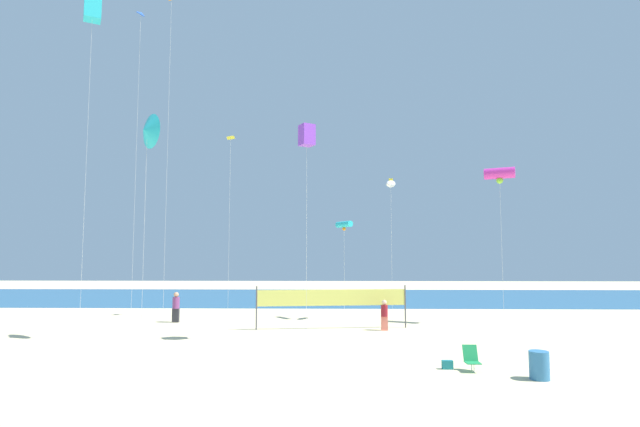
{
  "coord_description": "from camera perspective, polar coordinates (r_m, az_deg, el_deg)",
  "views": [
    {
      "loc": [
        0.9,
        -15.21,
        4.18
      ],
      "look_at": [
        0.25,
        11.83,
        6.47
      ],
      "focal_mm": 26.96,
      "sensor_mm": 36.0,
      "label": 1
    }
  ],
  "objects": [
    {
      "name": "ground_plane",
      "position": [
        15.8,
        -2.07,
        -20.17
      ],
      "size": [
        120.0,
        120.0,
        0.0
      ],
      "primitive_type": "plane",
      "color": "beige"
    },
    {
      "name": "ocean_band",
      "position": [
        47.45,
        0.28,
        -9.89
      ],
      "size": [
        120.0,
        20.0,
        0.01
      ],
      "primitive_type": "cube",
      "color": "#28608C",
      "rests_on": "ground"
    },
    {
      "name": "beachgoer_plum_shirt",
      "position": [
        31.39,
        -16.73,
        -10.48
      ],
      "size": [
        0.42,
        0.42,
        1.84
      ],
      "rotation": [
        0.0,
        0.0,
        2.47
      ],
      "color": "#2D2D33",
      "rests_on": "ground"
    },
    {
      "name": "beachgoer_maroon_shirt",
      "position": [
        27.24,
        7.64,
        -11.75
      ],
      "size": [
        0.38,
        0.38,
        1.65
      ],
      "rotation": [
        0.0,
        0.0,
        3.68
      ],
      "color": "#EA7260",
      "rests_on": "ground"
    },
    {
      "name": "folding_beach_chair",
      "position": [
        18.82,
        17.52,
        -16.0
      ],
      "size": [
        0.52,
        0.65,
        0.89
      ],
      "rotation": [
        0.0,
        0.0,
        -0.76
      ],
      "color": "#1E8C4C",
      "rests_on": "ground"
    },
    {
      "name": "trash_barrel",
      "position": [
        18.39,
        24.58,
        -16.06
      ],
      "size": [
        0.65,
        0.65,
        0.93
      ],
      "primitive_type": "cylinder",
      "color": "teal",
      "rests_on": "ground"
    },
    {
      "name": "volleyball_net",
      "position": [
        27.51,
        1.44,
        -10.14
      ],
      "size": [
        8.47,
        1.12,
        2.4
      ],
      "color": "#4C4C51",
      "rests_on": "ground"
    },
    {
      "name": "beach_handbag",
      "position": [
        18.92,
        14.89,
        -16.96
      ],
      "size": [
        0.39,
        0.2,
        0.31
      ],
      "primitive_type": "cube",
      "color": "#19727A",
      "rests_on": "ground"
    },
    {
      "name": "kite_yellow_diamond",
      "position": [
        33.93,
        -10.58,
        8.45
      ],
      "size": [
        0.75,
        0.75,
        12.35
      ],
      "color": "silver",
      "rests_on": "ground"
    },
    {
      "name": "kite_blue_diamond",
      "position": [
        34.84,
        -20.49,
        20.43
      ],
      "size": [
        0.69,
        0.69,
        19.71
      ],
      "color": "silver",
      "rests_on": "ground"
    },
    {
      "name": "kite_cyan_tube",
      "position": [
        31.45,
        2.87,
        -1.34
      ],
      "size": [
        1.14,
        1.38,
        6.32
      ],
      "color": "silver",
      "rests_on": "ground"
    },
    {
      "name": "kite_orange_diamond",
      "position": [
        34.37,
        -17.24,
        22.64
      ],
      "size": [
        0.84,
        0.84,
        20.67
      ],
      "color": "silver",
      "rests_on": "ground"
    },
    {
      "name": "kite_violet_box",
      "position": [
        24.04,
        -1.58,
        9.23
      ],
      "size": [
        0.89,
        0.89,
        10.56
      ],
      "color": "silver",
      "rests_on": "ground"
    },
    {
      "name": "kite_magenta_tube",
      "position": [
        31.46,
        20.53,
        4.42
      ],
      "size": [
        1.9,
        1.33,
        9.45
      ],
      "color": "silver",
      "rests_on": "ground"
    },
    {
      "name": "kite_cyan_box",
      "position": [
        33.11,
        -25.38,
        21.14
      ],
      "size": [
        1.24,
        1.24,
        19.18
      ],
      "color": "silver",
      "rests_on": "ground"
    },
    {
      "name": "kite_white_inflatable",
      "position": [
        31.4,
        8.41,
        3.46
      ],
      "size": [
        1.01,
        1.39,
        9.06
      ],
      "color": "silver",
      "rests_on": "ground"
    },
    {
      "name": "kite_cyan_delta",
      "position": [
        25.88,
        -19.81,
        9.24
      ],
      "size": [
        1.61,
        1.52,
        11.24
      ],
      "color": "silver",
      "rests_on": "ground"
    }
  ]
}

